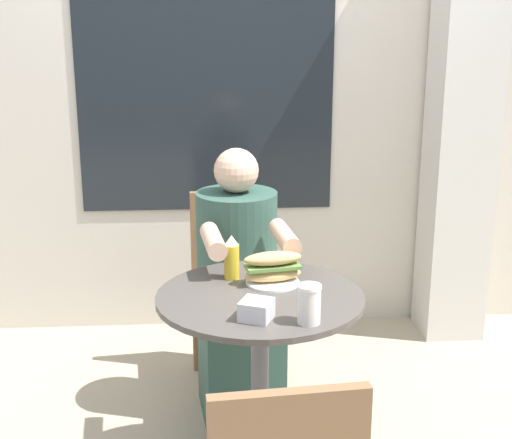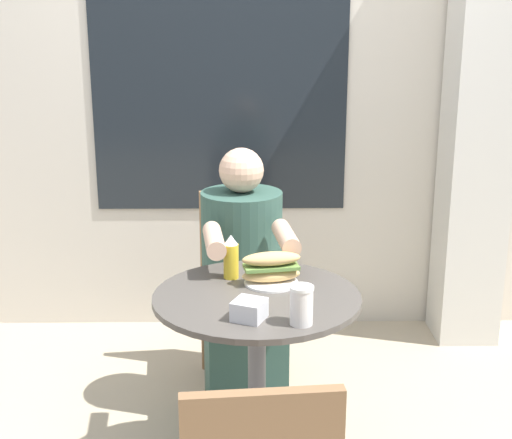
# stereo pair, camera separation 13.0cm
# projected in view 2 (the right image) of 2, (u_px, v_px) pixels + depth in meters

# --- Properties ---
(storefront_wall) EXTENTS (8.00, 0.09, 2.80)m
(storefront_wall) POSITION_uv_depth(u_px,v_px,m) (252.00, 63.00, 3.59)
(storefront_wall) COLOR beige
(storefront_wall) RESTS_ON ground_plane
(lattice_pillar) EXTENTS (0.30, 0.30, 2.40)m
(lattice_pillar) POSITION_uv_depth(u_px,v_px,m) (480.00, 107.00, 3.46)
(lattice_pillar) COLOR beige
(lattice_pillar) RESTS_ON ground_plane
(cafe_table) EXTENTS (0.68, 0.68, 0.75)m
(cafe_table) POSITION_uv_depth(u_px,v_px,m) (257.00, 351.00, 2.38)
(cafe_table) COLOR #47423D
(cafe_table) RESTS_ON ground_plane
(diner_chair) EXTENTS (0.42, 0.42, 0.87)m
(diner_chair) POSITION_uv_depth(u_px,v_px,m) (240.00, 270.00, 3.22)
(diner_chair) COLOR brown
(diner_chair) RESTS_ON ground_plane
(seated_diner) EXTENTS (0.38, 0.60, 1.13)m
(seated_diner) POSITION_uv_depth(u_px,v_px,m) (243.00, 305.00, 2.89)
(seated_diner) COLOR #2D4C42
(seated_diner) RESTS_ON ground_plane
(sandwich_on_plate) EXTENTS (0.21, 0.18, 0.11)m
(sandwich_on_plate) POSITION_uv_depth(u_px,v_px,m) (271.00, 269.00, 2.41)
(sandwich_on_plate) COLOR white
(sandwich_on_plate) RESTS_ON cafe_table
(drink_cup) EXTENTS (0.07, 0.07, 0.12)m
(drink_cup) POSITION_uv_depth(u_px,v_px,m) (301.00, 305.00, 2.08)
(drink_cup) COLOR silver
(drink_cup) RESTS_ON cafe_table
(napkin_box) EXTENTS (0.12, 0.12, 0.06)m
(napkin_box) POSITION_uv_depth(u_px,v_px,m) (249.00, 310.00, 2.13)
(napkin_box) COLOR silver
(napkin_box) RESTS_ON cafe_table
(condiment_bottle) EXTENTS (0.05, 0.05, 0.16)m
(condiment_bottle) POSITION_uv_depth(u_px,v_px,m) (231.00, 257.00, 2.45)
(condiment_bottle) COLOR gold
(condiment_bottle) RESTS_ON cafe_table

